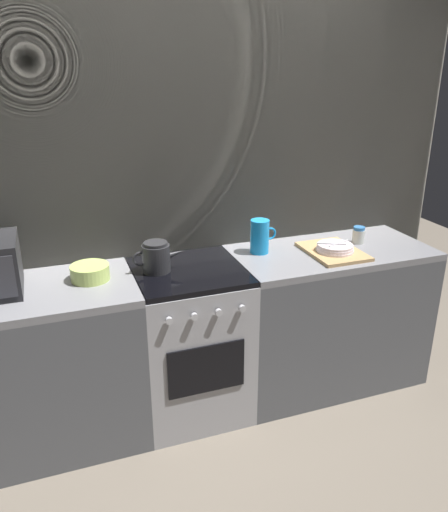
{
  "coord_description": "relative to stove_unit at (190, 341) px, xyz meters",
  "views": [
    {
      "loc": [
        -0.68,
        -2.46,
        1.96
      ],
      "look_at": [
        0.21,
        0.0,
        0.95
      ],
      "focal_mm": 35.51,
      "sensor_mm": 36.0,
      "label": 1
    }
  ],
  "objects": [
    {
      "name": "ground_plane",
      "position": [
        0.0,
        0.0,
        -0.45
      ],
      "size": [
        8.0,
        8.0,
        0.0
      ],
      "primitive_type": "plane",
      "color": "#6B6054"
    },
    {
      "name": "back_wall",
      "position": [
        0.0,
        0.32,
        0.75
      ],
      "size": [
        3.6,
        0.05,
        2.4
      ],
      "color": "#B2AD9E",
      "rests_on": "ground_plane"
    },
    {
      "name": "counter_left",
      "position": [
        -0.9,
        0.0,
        0.0
      ],
      "size": [
        1.2,
        0.6,
        0.9
      ],
      "color": "#515459",
      "rests_on": "ground_plane"
    },
    {
      "name": "stove_unit",
      "position": [
        0.0,
        0.0,
        0.0
      ],
      "size": [
        0.6,
        0.63,
        0.9
      ],
      "color": "#9E9EA3",
      "rests_on": "ground_plane"
    },
    {
      "name": "counter_right",
      "position": [
        0.9,
        0.0,
        0.0
      ],
      "size": [
        1.2,
        0.6,
        0.9
      ],
      "color": "#515459",
      "rests_on": "ground_plane"
    },
    {
      "name": "kettle",
      "position": [
        -0.17,
        0.03,
        0.53
      ],
      "size": [
        0.28,
        0.15,
        0.17
      ],
      "color": "#262628",
      "rests_on": "stove_unit"
    },
    {
      "name": "mixing_bowl",
      "position": [
        -0.52,
        0.04,
        0.49
      ],
      "size": [
        0.2,
        0.2,
        0.08
      ],
      "primitive_type": "cylinder",
      "color": "#B7D166",
      "rests_on": "counter_left"
    },
    {
      "name": "pitcher",
      "position": [
        0.47,
        0.11,
        0.55
      ],
      "size": [
        0.16,
        0.11,
        0.2
      ],
      "color": "#198CD8",
      "rests_on": "counter_right"
    },
    {
      "name": "dish_pile",
      "position": [
        0.87,
        -0.06,
        0.47
      ],
      "size": [
        0.3,
        0.4,
        0.07
      ],
      "color": "tan",
      "rests_on": "counter_right"
    },
    {
      "name": "spice_jar",
      "position": [
        1.11,
        0.05,
        0.5
      ],
      "size": [
        0.08,
        0.08,
        0.1
      ],
      "color": "silver",
      "rests_on": "counter_right"
    }
  ]
}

